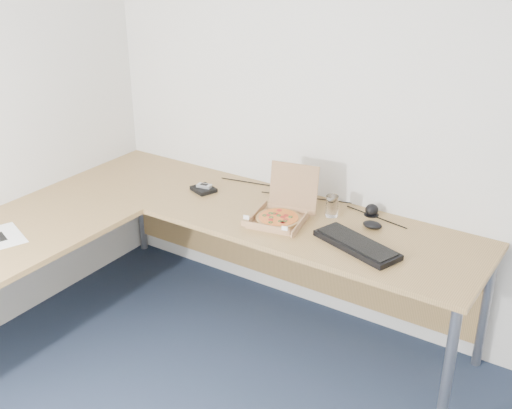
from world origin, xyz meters
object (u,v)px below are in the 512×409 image
Objects in this scene: keyboard at (357,245)px; wallet at (204,189)px; desk at (165,229)px; drinking_glass at (332,206)px; pizza_box at (280,215)px.

keyboard is 1.07m from wallet.
wallet is at bearing -168.84° from keyboard.
desk is at bearing -142.73° from keyboard.
keyboard is at bearing 18.39° from desk.
drinking_glass reaches higher than keyboard.
desk is 0.61m from pizza_box.
wallet is (-0.79, -0.11, -0.05)m from drinking_glass.
wallet reaches higher than desk.
keyboard reaches higher than wallet.
pizza_box reaches higher than drinking_glass.
keyboard is (0.47, -0.05, -0.02)m from pizza_box.
wallet is (-0.10, 0.46, 0.04)m from desk.
drinking_glass is 0.80m from wallet.
drinking_glass is at bearing 155.47° from keyboard.
keyboard is at bearing -43.42° from drinking_glass.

